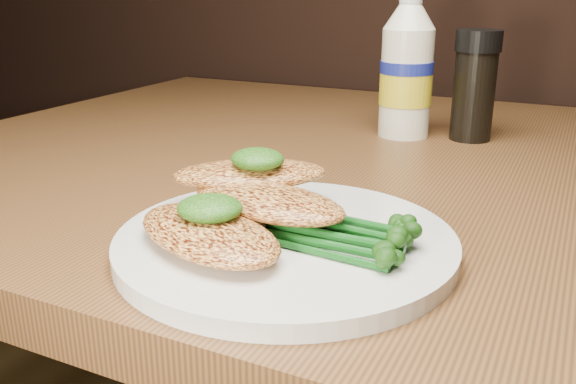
% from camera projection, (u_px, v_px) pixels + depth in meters
% --- Properties ---
extents(plate, '(0.24, 0.24, 0.01)m').
position_uv_depth(plate, '(286.00, 242.00, 0.44)').
color(plate, silver).
rests_on(plate, dining_table).
extents(chicken_front, '(0.15, 0.11, 0.02)m').
position_uv_depth(chicken_front, '(208.00, 233.00, 0.42)').
color(chicken_front, '#F7A64E').
rests_on(chicken_front, plate).
extents(chicken_mid, '(0.14, 0.08, 0.02)m').
position_uv_depth(chicken_mid, '(268.00, 201.00, 0.45)').
color(chicken_mid, '#F7A64E').
rests_on(chicken_mid, plate).
extents(chicken_back, '(0.14, 0.12, 0.02)m').
position_uv_depth(chicken_back, '(250.00, 174.00, 0.49)').
color(chicken_back, '#F7A64E').
rests_on(chicken_back, plate).
extents(pesto_front, '(0.05, 0.05, 0.02)m').
position_uv_depth(pesto_front, '(210.00, 208.00, 0.42)').
color(pesto_front, black).
rests_on(pesto_front, chicken_front).
extents(pesto_back, '(0.05, 0.04, 0.02)m').
position_uv_depth(pesto_back, '(257.00, 159.00, 0.48)').
color(pesto_back, black).
rests_on(pesto_back, chicken_back).
extents(broccolini_bundle, '(0.14, 0.12, 0.02)m').
position_uv_depth(broccolini_bundle, '(339.00, 229.00, 0.43)').
color(broccolini_bundle, '#104A14').
rests_on(broccolini_bundle, plate).
extents(mayo_bottle, '(0.08, 0.08, 0.18)m').
position_uv_depth(mayo_bottle, '(407.00, 62.00, 0.75)').
color(mayo_bottle, white).
rests_on(mayo_bottle, dining_table).
extents(pepper_grinder, '(0.06, 0.06, 0.13)m').
position_uv_depth(pepper_grinder, '(474.00, 86.00, 0.74)').
color(pepper_grinder, black).
rests_on(pepper_grinder, dining_table).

